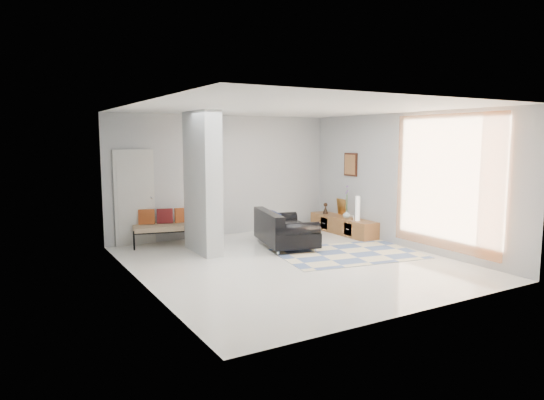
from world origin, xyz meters
TOP-DOWN VIEW (x-y plane):
  - floor at (0.00, 0.00)m, footprint 6.00×6.00m
  - ceiling at (0.00, 0.00)m, footprint 6.00×6.00m
  - wall_back at (0.00, 3.00)m, footprint 6.00×0.00m
  - wall_front at (0.00, -3.00)m, footprint 6.00×0.00m
  - wall_left at (-2.75, 0.00)m, footprint 0.00×6.00m
  - wall_right at (2.75, 0.00)m, footprint 0.00×6.00m
  - partition_column at (-1.10, 1.60)m, footprint 0.35×1.20m
  - hallway_door at (-2.10, 2.96)m, footprint 0.85×0.06m
  - curtain at (2.67, -1.15)m, footprint 0.00×2.55m
  - wall_art at (2.72, 1.70)m, footprint 0.04×0.45m
  - media_console at (2.52, 1.70)m, footprint 0.45×2.07m
  - loveseat at (0.54, 1.21)m, footprint 1.31×1.82m
  - daybed at (-1.42, 2.63)m, footprint 1.77×1.04m
  - area_rug at (1.31, 0.00)m, footprint 2.99×2.24m
  - cylinder_lamp at (2.50, 1.15)m, footprint 0.10×0.10m
  - bronze_figurine at (2.47, 2.34)m, footprint 0.15×0.15m
  - vase at (2.47, 1.51)m, footprint 0.20×0.20m

SIDE VIEW (x-z plane):
  - floor at x=0.00m, z-range 0.00..0.00m
  - area_rug at x=1.31m, z-range 0.00..0.01m
  - media_console at x=2.52m, z-range -0.20..0.60m
  - loveseat at x=0.54m, z-range -0.03..0.73m
  - daybed at x=-1.42m, z-range 0.04..0.80m
  - vase at x=2.47m, z-range 0.40..0.58m
  - bronze_figurine at x=2.47m, z-range 0.40..0.67m
  - cylinder_lamp at x=2.50m, z-range 0.40..0.96m
  - hallway_door at x=-2.10m, z-range 0.00..2.04m
  - partition_column at x=-1.10m, z-range 0.00..2.80m
  - wall_back at x=0.00m, z-range -1.60..4.40m
  - wall_front at x=0.00m, z-range -1.60..4.40m
  - wall_left at x=-2.75m, z-range -1.60..4.40m
  - wall_right at x=2.75m, z-range -1.60..4.40m
  - curtain at x=2.67m, z-range 0.17..2.72m
  - wall_art at x=2.72m, z-range 1.38..1.92m
  - ceiling at x=0.00m, z-range 2.80..2.80m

